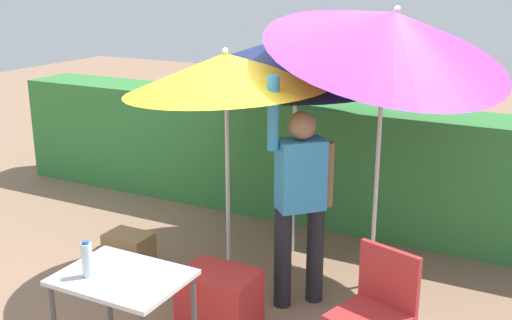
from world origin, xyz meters
name	(u,v)px	position (x,y,z in m)	size (l,w,h in m)	color
ground_plane	(240,294)	(0.00, 0.00, 0.00)	(24.00, 24.00, 0.00)	#937056
hedge_row	(326,162)	(0.00, 1.94, 0.64)	(8.00, 0.70, 1.28)	#38843D
umbrella_rainbow	(390,34)	(0.96, 0.71, 2.14)	(2.07, 1.99, 2.72)	silver
umbrella_orange	(226,72)	(-0.25, 0.25, 1.83)	(1.72, 1.71, 2.04)	silver
umbrella_yellow	(298,54)	(0.05, 0.99, 1.91)	(2.05, 2.06, 2.20)	silver
person_vendor	(300,195)	(0.49, 0.11, 0.93)	(0.45, 0.46, 1.88)	black
chair_plastic	(376,308)	(1.33, -0.56, 0.51)	(0.55, 0.55, 0.89)	#B72D2D
cooler_box	(219,300)	(0.12, -0.53, 0.23)	(0.56, 0.40, 0.47)	red
crate_cardboard	(129,252)	(-1.11, -0.06, 0.18)	(0.41, 0.28, 0.35)	#9E7A4C
folding_table	(123,288)	(-0.10, -1.33, 0.66)	(0.80, 0.60, 0.75)	#4C4C51
bottle_water	(87,259)	(-0.29, -1.44, 0.87)	(0.07, 0.07, 0.24)	silver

